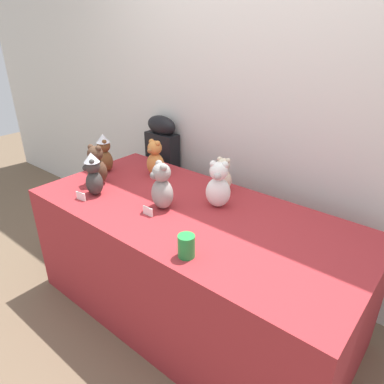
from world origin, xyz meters
name	(u,v)px	position (x,y,z in m)	size (l,w,h in m)	color
ground_plane	(166,334)	(0.00, 0.00, 0.00)	(10.00, 10.00, 0.00)	brown
wall_back	(262,96)	(0.00, 0.96, 1.30)	(7.00, 0.08, 2.60)	silver
display_table	(192,264)	(0.00, 0.25, 0.38)	(1.97, 0.92, 0.76)	maroon
instrument_case	(163,178)	(-0.80, 0.84, 0.54)	(0.28, 0.12, 1.07)	black
teddy_bear_charcoal	(93,174)	(-0.60, 0.03, 0.89)	(0.16, 0.16, 0.27)	#383533
teddy_bear_snow	(218,186)	(0.08, 0.39, 0.89)	(0.18, 0.17, 0.28)	white
teddy_bear_cream	(223,175)	(-0.03, 0.59, 0.86)	(0.13, 0.12, 0.22)	beige
teddy_bear_cocoa	(97,166)	(-0.73, 0.15, 0.88)	(0.16, 0.15, 0.27)	#4C3323
teddy_bear_chestnut	(104,153)	(-0.86, 0.31, 0.89)	(0.16, 0.15, 0.28)	brown
teddy_bear_ginger	(155,159)	(-0.52, 0.49, 0.88)	(0.14, 0.12, 0.26)	#D17F3D
teddy_bear_ash	(162,187)	(-0.16, 0.17, 0.89)	(0.18, 0.17, 0.28)	gray
party_cup_green	(186,246)	(0.25, -0.10, 0.81)	(0.08, 0.08, 0.11)	#238C3D
name_card_front_left	(148,211)	(-0.16, 0.06, 0.78)	(0.07, 0.01, 0.05)	white
name_card_front_middle	(81,196)	(-0.60, -0.07, 0.78)	(0.07, 0.01, 0.05)	white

